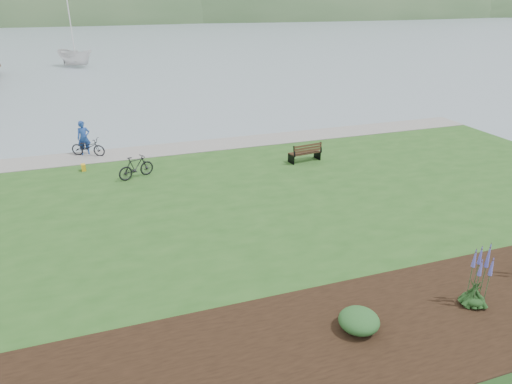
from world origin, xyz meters
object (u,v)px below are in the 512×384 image
at_px(sailboat, 77,67).
at_px(person, 83,135).
at_px(park_bench, 306,152).
at_px(bicycle_a, 88,147).

bearing_deg(sailboat, person, -127.41).
xyz_separation_m(park_bench, sailboat, (-11.78, 43.67, -0.90)).
distance_m(park_bench, sailboat, 45.24).
distance_m(park_bench, bicycle_a, 11.47).
relative_size(person, bicycle_a, 1.16).
bearing_deg(park_bench, bicycle_a, 148.80).
height_order(bicycle_a, sailboat, sailboat).
distance_m(bicycle_a, sailboat, 39.10).
relative_size(park_bench, bicycle_a, 0.92).
bearing_deg(bicycle_a, park_bench, -86.56).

